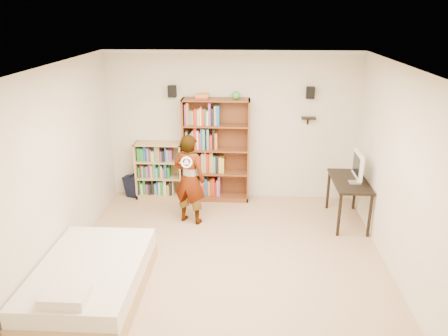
# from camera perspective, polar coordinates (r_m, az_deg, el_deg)

# --- Properties ---
(ground) EXTENTS (4.50, 5.00, 0.01)m
(ground) POSITION_cam_1_polar(r_m,az_deg,el_deg) (6.17, 0.07, -12.92)
(ground) COLOR tan
(ground) RESTS_ON ground
(room_shell) EXTENTS (4.52, 5.02, 2.71)m
(room_shell) POSITION_cam_1_polar(r_m,az_deg,el_deg) (5.41, 0.08, 2.92)
(room_shell) COLOR silver
(room_shell) RESTS_ON ground
(crown_molding) EXTENTS (4.50, 5.00, 0.06)m
(crown_molding) POSITION_cam_1_polar(r_m,az_deg,el_deg) (5.22, 0.09, 12.49)
(crown_molding) COLOR white
(crown_molding) RESTS_ON room_shell
(speaker_left) EXTENTS (0.14, 0.12, 0.20)m
(speaker_left) POSITION_cam_1_polar(r_m,az_deg,el_deg) (7.80, -6.79, 9.92)
(speaker_left) COLOR black
(speaker_left) RESTS_ON room_shell
(speaker_right) EXTENTS (0.14, 0.12, 0.20)m
(speaker_right) POSITION_cam_1_polar(r_m,az_deg,el_deg) (7.76, 11.21, 9.63)
(speaker_right) COLOR black
(speaker_right) RESTS_ON room_shell
(wall_shelf) EXTENTS (0.25, 0.16, 0.02)m
(wall_shelf) POSITION_cam_1_polar(r_m,az_deg,el_deg) (7.86, 10.98, 6.42)
(wall_shelf) COLOR black
(wall_shelf) RESTS_ON room_shell
(tall_bookshelf) EXTENTS (1.19, 0.35, 1.89)m
(tall_bookshelf) POSITION_cam_1_polar(r_m,az_deg,el_deg) (7.89, -1.03, 2.26)
(tall_bookshelf) COLOR brown
(tall_bookshelf) RESTS_ON ground
(low_bookshelf) EXTENTS (0.86, 0.32, 1.07)m
(low_bookshelf) POSITION_cam_1_polar(r_m,az_deg,el_deg) (8.18, -8.46, -0.33)
(low_bookshelf) COLOR tan
(low_bookshelf) RESTS_ON ground
(computer_desk) EXTENTS (0.55, 1.09, 0.74)m
(computer_desk) POSITION_cam_1_polar(r_m,az_deg,el_deg) (7.51, 15.85, -4.16)
(computer_desk) COLOR black
(computer_desk) RESTS_ON ground
(imac) EXTENTS (0.14, 0.51, 0.50)m
(imac) POSITION_cam_1_polar(r_m,az_deg,el_deg) (7.19, 16.89, -0.00)
(imac) COLOR white
(imac) RESTS_ON computer_desk
(daybed) EXTENTS (1.25, 1.92, 0.57)m
(daybed) POSITION_cam_1_polar(r_m,az_deg,el_deg) (5.74, -17.01, -13.31)
(daybed) COLOR white
(daybed) RESTS_ON ground
(person) EXTENTS (0.64, 0.53, 1.51)m
(person) POSITION_cam_1_polar(r_m,az_deg,el_deg) (7.10, -4.53, -1.49)
(person) COLOR black
(person) RESTS_ON ground
(wii_wheel) EXTENTS (0.18, 0.07, 0.19)m
(wii_wheel) POSITION_cam_1_polar(r_m,az_deg,el_deg) (6.70, -4.93, 0.74)
(wii_wheel) COLOR white
(wii_wheel) RESTS_ON person
(navy_bag) EXTENTS (0.37, 0.31, 0.43)m
(navy_bag) POSITION_cam_1_polar(r_m,az_deg,el_deg) (8.42, -11.83, -2.27)
(navy_bag) COLOR black
(navy_bag) RESTS_ON ground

